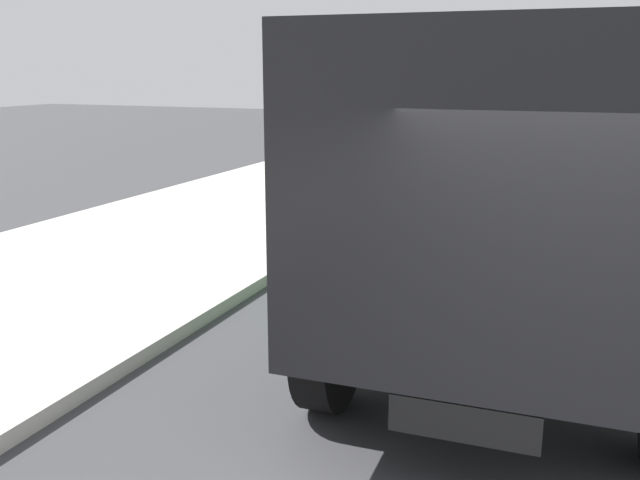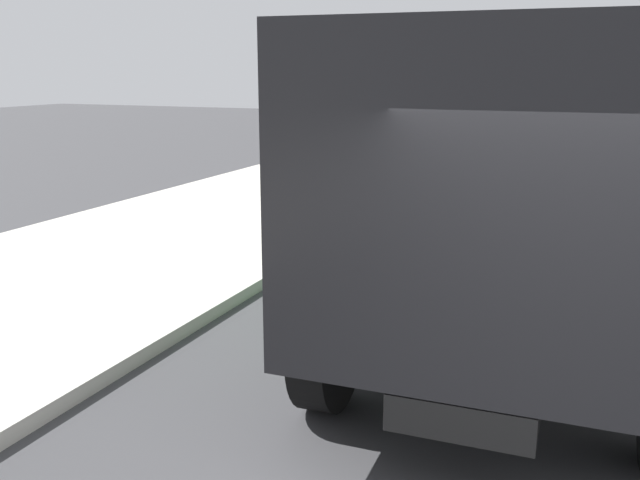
# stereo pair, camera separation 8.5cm
# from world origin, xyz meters

# --- Properties ---
(dump_truck_green) EXTENTS (7.08, 2.99, 3.00)m
(dump_truck_green) POSITION_xyz_m (4.14, 0.90, 1.61)
(dump_truck_green) COLOR #237033
(dump_truck_green) RESTS_ON ground
(dump_truck_gray) EXTENTS (7.06, 2.94, 3.00)m
(dump_truck_gray) POSITION_xyz_m (13.98, 0.07, 1.61)
(dump_truck_gray) COLOR slate
(dump_truck_gray) RESTS_ON ground
(dump_truck_orange) EXTENTS (7.03, 2.86, 3.00)m
(dump_truck_orange) POSITION_xyz_m (21.59, 0.13, 1.61)
(dump_truck_orange) COLOR orange
(dump_truck_orange) RESTS_ON ground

